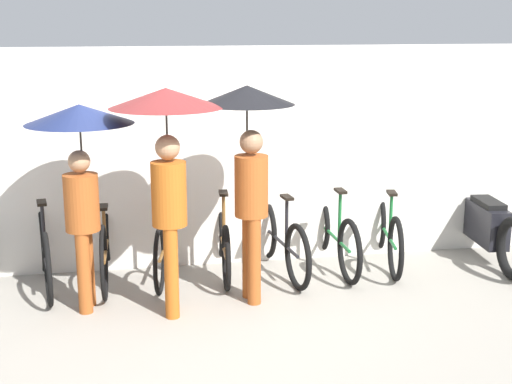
# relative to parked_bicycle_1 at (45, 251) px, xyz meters

# --- Properties ---
(ground_plane) EXTENTS (30.00, 30.00, 0.00)m
(ground_plane) POSITION_rel_parked_bicycle_1_xyz_m (1.54, -1.28, -0.38)
(ground_plane) COLOR gray
(back_wall) EXTENTS (13.49, 0.12, 2.41)m
(back_wall) POSITION_rel_parked_bicycle_1_xyz_m (1.54, 0.43, 0.82)
(back_wall) COLOR silver
(back_wall) RESTS_ON ground
(parked_bicycle_1) EXTENTS (0.46, 1.74, 1.02)m
(parked_bicycle_1) POSITION_rel_parked_bicycle_1_xyz_m (0.00, 0.00, 0.00)
(parked_bicycle_1) COLOR black
(parked_bicycle_1) RESTS_ON ground
(parked_bicycle_2) EXTENTS (0.44, 1.85, 1.02)m
(parked_bicycle_2) POSITION_rel_parked_bicycle_1_xyz_m (0.62, 0.09, 0.01)
(parked_bicycle_2) COLOR black
(parked_bicycle_2) RESTS_ON ground
(parked_bicycle_3) EXTENTS (0.48, 1.67, 1.08)m
(parked_bicycle_3) POSITION_rel_parked_bicycle_1_xyz_m (1.24, 0.09, -0.01)
(parked_bicycle_3) COLOR black
(parked_bicycle_3) RESTS_ON ground
(parked_bicycle_4) EXTENTS (0.44, 1.68, 1.09)m
(parked_bicycle_4) POSITION_rel_parked_bicycle_1_xyz_m (1.85, 0.09, -0.02)
(parked_bicycle_4) COLOR black
(parked_bicycle_4) RESTS_ON ground
(parked_bicycle_5) EXTENTS (0.44, 1.74, 1.02)m
(parked_bicycle_5) POSITION_rel_parked_bicycle_1_xyz_m (2.47, -0.02, -0.02)
(parked_bicycle_5) COLOR black
(parked_bicycle_5) RESTS_ON ground
(parked_bicycle_6) EXTENTS (0.44, 1.79, 1.10)m
(parked_bicycle_6) POSITION_rel_parked_bicycle_1_xyz_m (3.08, 0.06, -0.01)
(parked_bicycle_6) COLOR black
(parked_bicycle_6) RESTS_ON ground
(parked_bicycle_7) EXTENTS (0.50, 1.72, 0.97)m
(parked_bicycle_7) POSITION_rel_parked_bicycle_1_xyz_m (3.70, 0.05, -0.02)
(parked_bicycle_7) COLOR black
(parked_bicycle_7) RESTS_ON ground
(pedestrian_leading) EXTENTS (1.00, 1.00, 1.93)m
(pedestrian_leading) POSITION_rel_parked_bicycle_1_xyz_m (0.45, -0.58, 1.15)
(pedestrian_leading) COLOR #9E4C1E
(pedestrian_leading) RESTS_ON ground
(pedestrian_center) EXTENTS (1.03, 1.03, 2.09)m
(pedestrian_center) POSITION_rel_parked_bicycle_1_xyz_m (1.23, -0.84, 1.28)
(pedestrian_center) COLOR #B25619
(pedestrian_center) RESTS_ON ground
(pedestrian_trailing) EXTENTS (0.91, 0.91, 2.09)m
(pedestrian_trailing) POSITION_rel_parked_bicycle_1_xyz_m (2.01, -0.66, 1.21)
(pedestrian_trailing) COLOR #9E4C1E
(pedestrian_trailing) RESTS_ON ground
(motorcycle) EXTENTS (0.58, 2.00, 0.90)m
(motorcycle) POSITION_rel_parked_bicycle_1_xyz_m (4.87, -0.01, 0.01)
(motorcycle) COLOR black
(motorcycle) RESTS_ON ground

